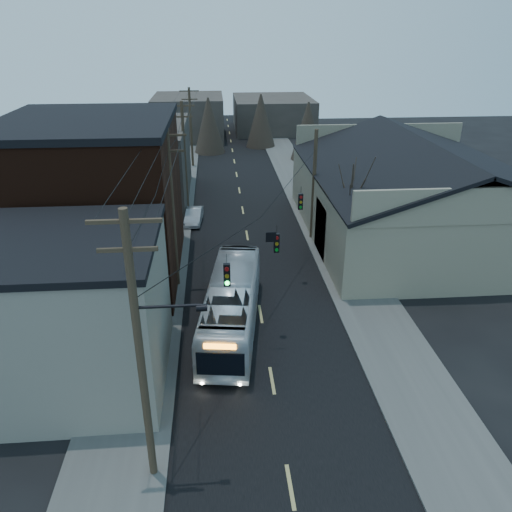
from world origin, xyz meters
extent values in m
cube|color=black|center=(0.00, 30.00, 0.01)|extent=(9.00, 110.00, 0.02)
cube|color=#474744|center=(-6.50, 30.00, 0.06)|extent=(4.00, 110.00, 0.12)
cube|color=#474744|center=(6.50, 30.00, 0.06)|extent=(4.00, 110.00, 0.12)
cube|color=slate|center=(-9.00, 9.00, 3.50)|extent=(8.00, 8.00, 7.00)
cube|color=black|center=(-10.00, 20.00, 5.00)|extent=(10.00, 12.00, 10.00)
cube|color=#352F2B|center=(-9.50, 36.00, 3.50)|extent=(9.00, 14.00, 7.00)
cube|color=#7F745C|center=(13.00, 25.00, 2.50)|extent=(16.00, 20.00, 5.00)
cube|color=black|center=(9.00, 25.00, 6.30)|extent=(8.16, 20.60, 2.86)
cube|color=black|center=(17.00, 25.00, 6.30)|extent=(8.16, 20.60, 2.86)
cube|color=#352F2B|center=(-6.00, 65.00, 3.00)|extent=(10.00, 12.00, 6.00)
cube|color=#352F2B|center=(7.00, 70.00, 2.50)|extent=(12.00, 14.00, 5.00)
cone|color=black|center=(6.50, 20.00, 3.60)|extent=(0.40, 0.40, 7.20)
cylinder|color=#382B1E|center=(-5.00, 3.00, 5.25)|extent=(0.28, 0.28, 10.50)
cube|color=#382B1E|center=(-5.00, 3.00, 10.10)|extent=(2.20, 0.12, 0.12)
cylinder|color=#382B1E|center=(-5.00, 18.00, 5.00)|extent=(0.28, 0.28, 10.00)
cube|color=#382B1E|center=(-5.00, 18.00, 9.60)|extent=(2.20, 0.12, 0.12)
cylinder|color=#382B1E|center=(-5.00, 33.00, 4.75)|extent=(0.28, 0.28, 9.50)
cube|color=#382B1E|center=(-5.00, 33.00, 9.10)|extent=(2.20, 0.12, 0.12)
cylinder|color=#382B1E|center=(-5.00, 48.00, 4.50)|extent=(0.28, 0.28, 9.00)
cube|color=#382B1E|center=(-5.00, 48.00, 8.60)|extent=(2.20, 0.12, 0.12)
cylinder|color=#382B1E|center=(5.00, 25.00, 4.25)|extent=(0.28, 0.28, 8.50)
cube|color=black|center=(-2.00, 7.50, 5.95)|extent=(0.28, 0.20, 1.00)
cube|color=black|center=(0.60, 12.00, 5.35)|extent=(0.28, 0.20, 1.00)
cube|color=black|center=(2.80, 18.00, 5.45)|extent=(0.28, 0.20, 1.00)
imported|color=silver|center=(-1.69, 12.66, 1.50)|extent=(3.93, 10.98, 2.99)
imported|color=#A3A5AA|center=(-4.30, 29.20, 0.61)|extent=(1.58, 3.80, 1.22)
camera|label=1|loc=(-2.30, -10.76, 15.24)|focal=35.00mm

